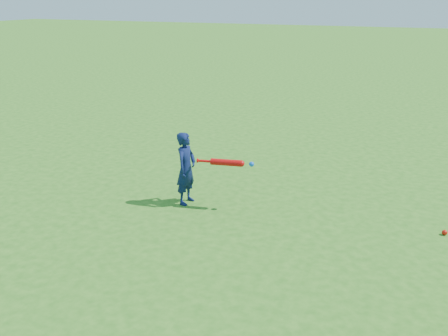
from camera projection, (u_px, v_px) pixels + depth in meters
name	position (u px, v px, depth m)	size (l,w,h in m)	color
ground	(183.00, 188.00, 7.08)	(80.00, 80.00, 0.00)	#2A6919
child	(186.00, 168.00, 6.43)	(0.35, 0.23, 0.95)	#0E1944
ground_ball_red	(445.00, 232.00, 5.69)	(0.06, 0.06, 0.06)	red
bat_swing	(229.00, 163.00, 6.23)	(0.72, 0.20, 0.08)	red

